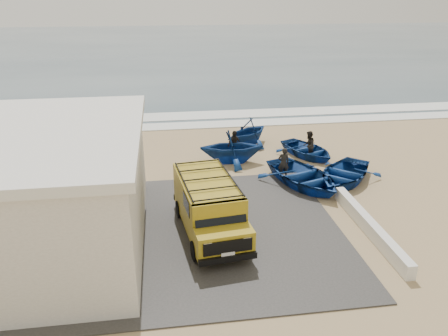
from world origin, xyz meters
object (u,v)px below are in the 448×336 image
boat_mid_left (232,147)px  fisherman_back (234,144)px  boat_near_left (303,176)px  van (209,204)px  boat_far_left (248,131)px  parapet (369,227)px  fisherman_middle (309,145)px  building (22,191)px  fisherman_front (284,163)px  boat_near_right (344,174)px  boat_mid_right (307,150)px

boat_mid_left → fisherman_back: boat_mid_left is taller
boat_near_left → boat_mid_left: 4.48m
van → boat_far_left: size_ratio=1.69×
parapet → van: size_ratio=1.15×
fisherman_middle → fisherman_back: size_ratio=1.01×
building → fisherman_middle: building is taller
van → fisherman_front: (4.17, 4.63, -0.39)m
boat_near_left → fisherman_back: bearing=102.7°
van → boat_mid_left: (2.00, 7.00, -0.27)m
boat_near_right → boat_far_left: boat_far_left is taller
building → fisherman_middle: (12.69, 6.90, -1.38)m
parapet → boat_mid_right: size_ratio=1.68×
building → van: bearing=-0.0°
boat_near_left → fisherman_back: fisherman_back is taller
fisherman_front → building: bearing=25.4°
parapet → fisherman_middle: fisherman_middle is taller
boat_mid_right → fisherman_front: fisherman_front is taller
building → parapet: bearing=-4.6°
boat_far_left → boat_mid_left: bearing=-67.8°
boat_near_right → boat_mid_right: size_ratio=1.15×
van → boat_near_left: (4.85, 3.58, -0.69)m
boat_near_left → parapet: bearing=-96.0°
van → boat_near_right: van is taller
parapet → fisherman_back: fisherman_back is taller
boat_near_left → boat_mid_left: (-2.86, 3.42, 0.42)m
building → fisherman_back: size_ratio=6.06×
boat_near_right → fisherman_middle: size_ratio=2.62×
boat_mid_right → boat_far_left: (-2.87, 2.40, 0.44)m
boat_mid_right → fisherman_back: fisherman_back is taller
boat_mid_left → fisherman_middle: (4.20, -0.10, -0.10)m
boat_near_right → boat_mid_left: boat_mid_left is taller
parapet → boat_near_left: (-1.15, 4.58, 0.19)m
fisherman_front → parapet: bearing=110.0°
boat_near_left → boat_far_left: (-1.43, 6.13, 0.35)m
van → boat_mid_right: (6.29, 7.30, -0.78)m
boat_near_right → fisherman_front: fisherman_front is taller
building → boat_mid_right: bearing=29.7°
fisherman_middle → fisherman_back: 4.04m
boat_mid_right → fisherman_front: bearing=-152.0°
parapet → boat_far_left: size_ratio=1.95×
building → parapet: building is taller
van → fisherman_front: bearing=41.0°
van → fisherman_middle: 9.28m
fisherman_middle → building: bearing=-33.4°
van → boat_far_left: 10.30m
building → fisherman_middle: bearing=28.5°
fisherman_front → fisherman_back: fisherman_back is taller
fisherman_front → boat_mid_right: bearing=-126.5°
boat_near_left → fisherman_front: size_ratio=2.92×
boat_mid_left → boat_near_left: bearing=-136.8°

